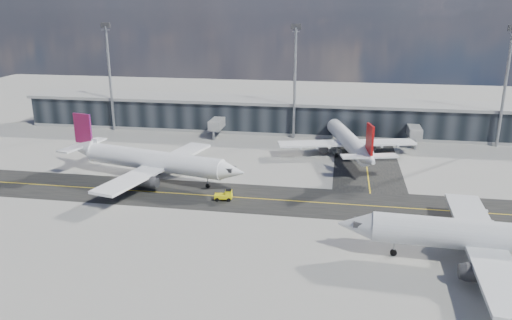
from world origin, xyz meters
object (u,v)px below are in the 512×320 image
object	(u,v)px
airliner_af	(151,160)
baggage_tug	(225,195)
airliner_redtail	(349,141)
airliner_near	(498,238)
service_van	(333,149)

from	to	relation	value
airliner_af	baggage_tug	bearing A→B (deg)	76.79
airliner_af	baggage_tug	xyz separation A→B (m)	(16.96, -8.54, -2.97)
airliner_af	airliner_redtail	bearing A→B (deg)	133.74
airliner_redtail	baggage_tug	distance (m)	37.94
airliner_near	baggage_tug	bearing A→B (deg)	70.46
baggage_tug	service_van	distance (m)	38.38
service_van	airliner_af	bearing A→B (deg)	-178.57
airliner_redtail	airliner_near	xyz separation A→B (m)	(19.05, -47.64, 0.39)
airliner_af	airliner_near	distance (m)	62.91
airliner_redtail	service_van	size ratio (longest dim) A/B	7.13
airliner_near	baggage_tug	xyz separation A→B (m)	(-40.71, 16.60, -3.08)
airliner_redtail	airliner_near	size ratio (longest dim) A/B	0.89
baggage_tug	service_van	size ratio (longest dim) A/B	0.63
baggage_tug	airliner_redtail	bearing A→B (deg)	138.78
airliner_redtail	airliner_near	bearing A→B (deg)	-82.44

